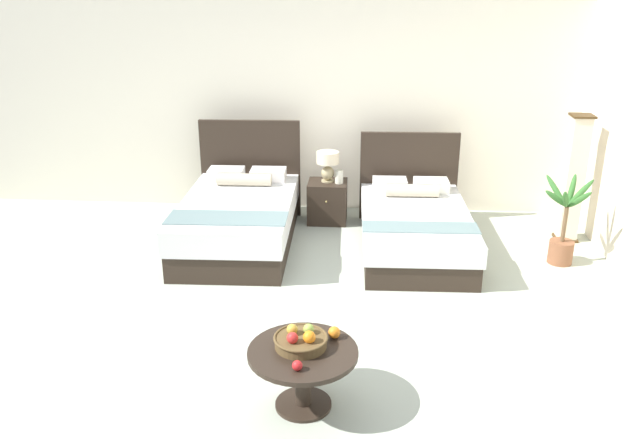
# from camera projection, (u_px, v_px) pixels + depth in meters

# --- Properties ---
(ground_plane) EXTENTS (9.95, 9.37, 0.02)m
(ground_plane) POSITION_uv_depth(u_px,v_px,m) (316.00, 308.00, 6.04)
(ground_plane) COLOR #B1B9A7
(wall_back) EXTENTS (9.95, 0.12, 2.73)m
(wall_back) POSITION_uv_depth(u_px,v_px,m) (334.00, 106.00, 8.24)
(wall_back) COLOR silver
(wall_back) RESTS_ON ground
(bed_near_window) EXTENTS (1.31, 2.18, 1.25)m
(bed_near_window) POSITION_uv_depth(u_px,v_px,m) (239.00, 217.00, 7.39)
(bed_near_window) COLOR black
(bed_near_window) RESTS_ON ground
(bed_near_corner) EXTENTS (1.26, 2.16, 1.13)m
(bed_near_corner) POSITION_uv_depth(u_px,v_px,m) (414.00, 225.00, 7.27)
(bed_near_corner) COLOR black
(bed_near_corner) RESTS_ON ground
(nightstand) EXTENTS (0.49, 0.47, 0.52)m
(nightstand) POSITION_uv_depth(u_px,v_px,m) (327.00, 202.00, 8.09)
(nightstand) COLOR black
(nightstand) RESTS_ON ground
(table_lamp) EXTENTS (0.28, 0.28, 0.38)m
(table_lamp) POSITION_uv_depth(u_px,v_px,m) (328.00, 163.00, 7.93)
(table_lamp) COLOR tan
(table_lamp) RESTS_ON nightstand
(vase) EXTENTS (0.10, 0.10, 0.17)m
(vase) POSITION_uv_depth(u_px,v_px,m) (339.00, 177.00, 7.92)
(vase) COLOR beige
(vase) RESTS_ON nightstand
(coffee_table) EXTENTS (0.78, 0.78, 0.46)m
(coffee_table) POSITION_uv_depth(u_px,v_px,m) (303.00, 364.00, 4.51)
(coffee_table) COLOR black
(coffee_table) RESTS_ON ground
(fruit_bowl) EXTENTS (0.39, 0.39, 0.15)m
(fruit_bowl) POSITION_uv_depth(u_px,v_px,m) (301.00, 340.00, 4.50)
(fruit_bowl) COLOR brown
(fruit_bowl) RESTS_ON coffee_table
(loose_apple) EXTENTS (0.07, 0.07, 0.07)m
(loose_apple) POSITION_uv_depth(u_px,v_px,m) (297.00, 366.00, 4.23)
(loose_apple) COLOR red
(loose_apple) RESTS_ON coffee_table
(loose_orange) EXTENTS (0.09, 0.09, 0.09)m
(loose_orange) POSITION_uv_depth(u_px,v_px,m) (334.00, 332.00, 4.61)
(loose_orange) COLOR orange
(loose_orange) RESTS_ON coffee_table
(floor_lamp_corner) EXTENTS (0.25, 0.25, 1.49)m
(floor_lamp_corner) POSITION_uv_depth(u_px,v_px,m) (573.00, 179.00, 7.34)
(floor_lamp_corner) COLOR #432D14
(floor_lamp_corner) RESTS_ON ground
(potted_palm) EXTENTS (0.53, 0.55, 0.98)m
(potted_palm) POSITION_uv_depth(u_px,v_px,m) (563.00, 234.00, 6.86)
(potted_palm) COLOR brown
(potted_palm) RESTS_ON ground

